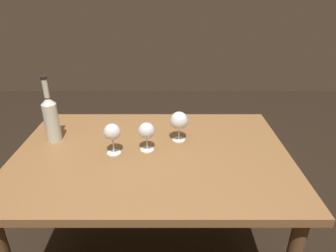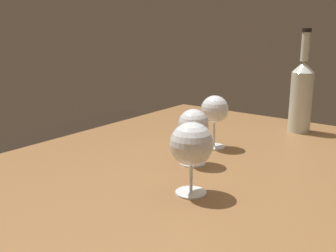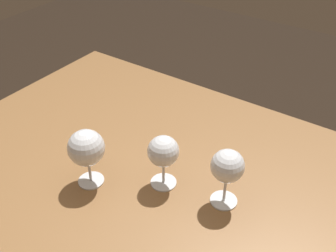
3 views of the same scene
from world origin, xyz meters
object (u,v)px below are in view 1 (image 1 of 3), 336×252
object	(u,v)px
wine_glass_left	(180,121)
wine_bottle	(53,117)
wine_glass_centre	(113,133)
wine_glass_right	(148,131)

from	to	relation	value
wine_glass_left	wine_bottle	bearing A→B (deg)	179.74
wine_glass_centre	wine_bottle	xyz separation A→B (m)	(-0.32, 0.13, 0.02)
wine_glass_centre	wine_bottle	world-z (taller)	wine_bottle
wine_glass_left	wine_bottle	xyz separation A→B (m)	(-0.64, 0.00, 0.02)
wine_glass_right	wine_glass_centre	size ratio (longest dim) A/B	0.94
wine_glass_right	wine_glass_left	bearing A→B (deg)	32.56
wine_glass_left	wine_bottle	distance (m)	0.64
wine_glass_centre	wine_bottle	size ratio (longest dim) A/B	0.45
wine_bottle	wine_glass_left	bearing A→B (deg)	-0.26
wine_glass_centre	wine_glass_left	bearing A→B (deg)	22.75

